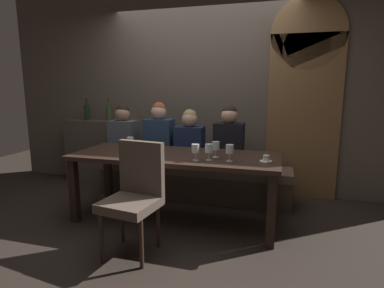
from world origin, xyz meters
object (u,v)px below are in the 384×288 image
object	(u,v)px
diner_bearded	(159,135)
diner_far_end	(190,139)
wine_bottle_pale_label	(109,113)
wine_glass_far_right	(195,149)
chair_near_side	(135,191)
wine_glass_far_left	(230,149)
banquette_bench	(193,181)
wine_glass_end_right	(130,142)
wine_glass_end_left	(216,146)
diner_near_end	(229,139)
wine_bottle_dark_red	(87,112)
espresso_cup	(266,159)
dining_table	(175,162)
wine_glass_center_back	(209,149)
diner_redhead	(123,134)

from	to	relation	value
diner_bearded	diner_far_end	bearing A→B (deg)	1.25
wine_bottle_pale_label	wine_glass_far_right	distance (m)	2.08
chair_near_side	wine_glass_far_left	size ratio (longest dim) A/B	5.98
banquette_bench	wine_glass_end_right	size ratio (longest dim) A/B	15.24
wine_glass_far_left	banquette_bench	bearing A→B (deg)	125.30
diner_bearded	wine_glass_far_right	size ratio (longest dim) A/B	4.91
chair_near_side	wine_glass_far_left	distance (m)	0.97
wine_glass_end_right	wine_glass_end_left	bearing A→B (deg)	-1.35
diner_far_end	wine_bottle_pale_label	distance (m)	1.41
wine_glass_end_right	wine_glass_far_right	size ratio (longest dim) A/B	1.00
banquette_bench	diner_near_end	bearing A→B (deg)	-3.10
diner_bearded	wine_bottle_dark_red	world-z (taller)	wine_bottle_dark_red
banquette_bench	wine_glass_end_left	xyz separation A→B (m)	(0.45, -0.73, 0.63)
wine_glass_end_right	wine_glass_far_left	size ratio (longest dim) A/B	1.00
wine_bottle_pale_label	diner_far_end	bearing A→B (deg)	-13.76
wine_glass_end_right	wine_glass_far_left	bearing A→B (deg)	-7.79
wine_glass_far_left	wine_glass_far_right	bearing A→B (deg)	-170.32
diner_far_end	wine_glass_end_left	bearing A→B (deg)	-56.16
wine_bottle_pale_label	espresso_cup	size ratio (longest dim) A/B	2.72
wine_glass_end_right	dining_table	bearing A→B (deg)	1.10
diner_near_end	dining_table	bearing A→B (deg)	-124.99
chair_near_side	diner_far_end	world-z (taller)	diner_far_end
banquette_bench	wine_glass_far_left	world-z (taller)	wine_glass_far_left
chair_near_side	diner_bearded	size ratio (longest dim) A/B	1.22
wine_glass_center_back	wine_glass_end_right	bearing A→B (deg)	169.51
diner_near_end	wine_bottle_pale_label	distance (m)	1.90
diner_redhead	wine_bottle_pale_label	bearing A→B (deg)	141.88
wine_bottle_pale_label	wine_glass_far_right	bearing A→B (deg)	-36.76
wine_bottle_dark_red	wine_glass_end_left	distance (m)	2.45
diner_bearded	wine_bottle_pale_label	bearing A→B (deg)	159.96
dining_table	espresso_cup	size ratio (longest dim) A/B	18.33
diner_bearded	espresso_cup	xyz separation A→B (m)	(1.41, -0.77, -0.06)
wine_glass_center_back	wine_glass_far_right	bearing A→B (deg)	-163.15
diner_far_end	wine_glass_center_back	xyz separation A→B (m)	(0.45, -0.87, 0.07)
diner_bearded	wine_glass_far_right	bearing A→B (deg)	-50.78
chair_near_side	wine_glass_far_right	world-z (taller)	chair_near_side
diner_bearded	wine_glass_end_left	xyz separation A→B (m)	(0.90, -0.72, 0.03)
banquette_bench	wine_glass_center_back	bearing A→B (deg)	-64.97
dining_table	wine_glass_end_right	world-z (taller)	wine_glass_end_right
wine_glass_center_back	wine_glass_end_left	size ratio (longest dim) A/B	1.00
banquette_bench	wine_bottle_dark_red	size ratio (longest dim) A/B	7.67
wine_glass_end_right	wine_glass_far_left	distance (m)	1.14
wine_glass_center_back	diner_far_end	bearing A→B (deg)	117.18
dining_table	wine_glass_end_left	xyz separation A→B (m)	(0.45, -0.03, 0.20)
wine_glass_center_back	wine_glass_end_right	size ratio (longest dim) A/B	1.00
wine_glass_end_left	diner_near_end	bearing A→B (deg)	88.14
diner_far_end	wine_glass_end_left	size ratio (longest dim) A/B	4.39
wine_glass_center_back	wine_glass_far_left	size ratio (longest dim) A/B	1.00
diner_bearded	wine_glass_end_right	bearing A→B (deg)	-95.49
diner_near_end	wine_glass_end_right	world-z (taller)	diner_near_end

